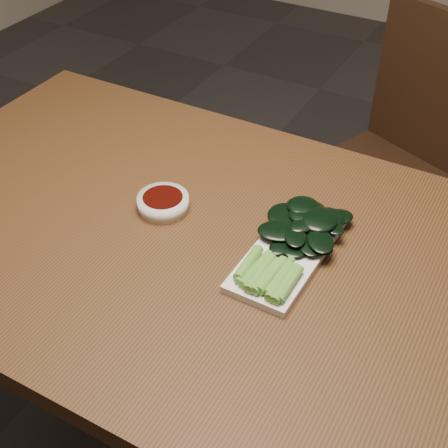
% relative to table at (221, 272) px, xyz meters
% --- Properties ---
extents(table, '(1.40, 0.80, 0.75)m').
position_rel_table_xyz_m(table, '(0.00, 0.00, 0.00)').
color(table, '#452913').
rests_on(table, ground).
extents(chair_far, '(0.58, 0.58, 0.89)m').
position_rel_table_xyz_m(chair_far, '(0.14, 0.81, -0.19)').
color(chair_far, black).
rests_on(chair_far, ground).
extents(sauce_bowl, '(0.10, 0.10, 0.03)m').
position_rel_table_xyz_m(sauce_bowl, '(-0.14, 0.03, 0.09)').
color(sauce_bowl, silver).
rests_on(sauce_bowl, table).
extents(serving_plate, '(0.12, 0.28, 0.01)m').
position_rel_table_xyz_m(serving_plate, '(0.12, 0.03, 0.08)').
color(serving_plate, silver).
rests_on(serving_plate, table).
extents(gai_lan, '(0.16, 0.29, 0.03)m').
position_rel_table_xyz_m(gai_lan, '(0.12, 0.06, 0.10)').
color(gai_lan, '#5D9B35').
rests_on(gai_lan, serving_plate).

